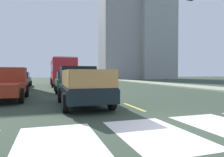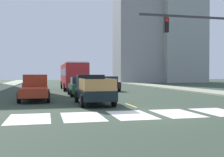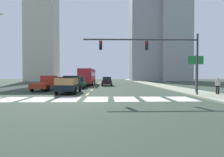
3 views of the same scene
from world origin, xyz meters
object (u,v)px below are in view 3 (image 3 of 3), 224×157
Objects in this scene: sedan_near_left at (65,81)px; traffic_signal_gantry at (160,52)px; pickup_stakebed at (70,85)px; direction_sign_green at (196,66)px; sedan_near_right at (107,81)px; sedan_far at (79,83)px; pedestrian_waiting at (218,84)px; sedan_mid at (57,82)px; city_bus at (88,76)px; pickup_dark at (46,83)px.

traffic_signal_gantry reaches higher than sedan_near_left.
direction_sign_green is at bearing -7.68° from pickup_stakebed.
sedan_far is at bearing -121.00° from sedan_near_right.
sedan_near_left is 27.87m from pedestrian_waiting.
sedan_near_left is at bearing 89.18° from sedan_mid.
direction_sign_green is (18.36, -17.97, 2.17)m from sedan_near_left.
sedan_far is 5.31m from sedan_mid.
sedan_near_right is at bearing -109.96° from pedestrian_waiting.
sedan_near_left is 25.78m from direction_sign_green.
pickup_dark is at bearing -105.70° from city_bus.
pedestrian_waiting is (14.98, -19.58, -0.84)m from city_bus.
pickup_dark is 0.48× the size of city_bus.
pedestrian_waiting is at bearing -36.78° from sedan_mid.
pickup_dark is at bearing -139.52° from sedan_far.
city_bus is 22.48m from direction_sign_green.
city_bus is 2.45× the size of sedan_mid.
direction_sign_green is at bearing -34.56° from sedan_far.
city_bus is at bearing 127.53° from direction_sign_green.
pickup_dark is at bearing -88.47° from sedan_mid.
pedestrian_waiting is at bearing -50.54° from city_bus.
traffic_signal_gantry is (13.82, -20.04, 3.41)m from sedan_near_left.
pedestrian_waiting is (19.52, -13.50, 0.26)m from sedan_mid.
sedan_near_left is 2.68× the size of pedestrian_waiting.
pickup_dark is 1.18× the size of sedan_mid.
sedan_near_left is at bearing 93.58° from pickup_dark.
pedestrian_waiting reaches higher than sedan_far.
sedan_far is (-0.23, -9.19, -1.09)m from city_bus.
sedan_near_right is at bearing 122.67° from direction_sign_green.
direction_sign_green reaches higher than city_bus.
pickup_stakebed is 7.06m from sedan_far.
sedan_near_left is at bearing 112.63° from sedan_far.
sedan_near_right is at bearing 71.46° from pickup_stakebed.
sedan_near_left is 6.25m from sedan_mid.
traffic_signal_gantry is 2.62× the size of direction_sign_green.
traffic_signal_gantry is at bearing -47.36° from sedan_mid.
pickup_stakebed is at bearing -104.99° from sedan_near_right.
city_bus reaches higher than pickup_dark.
city_bus is 2.45× the size of sedan_far.
sedan_far is 0.40× the size of traffic_signal_gantry.
pickup_dark is 20.24m from pedestrian_waiting.
pedestrian_waiting is (15.21, -10.39, 0.26)m from sedan_far.
pickup_dark reaches higher than sedan_far.
pickup_dark is 18.59m from direction_sign_green.
traffic_signal_gantry is 6.72× the size of pedestrian_waiting.
direction_sign_green is (13.87, -1.55, 2.10)m from pickup_stakebed.
traffic_signal_gantry reaches higher than pedestrian_waiting.
sedan_near_right is at bearing 53.93° from sedan_far.
sedan_far is 16.51m from direction_sign_green.
city_bus is 2.45× the size of sedan_near_right.
pickup_stakebed is at bearing -92.46° from sedan_far.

